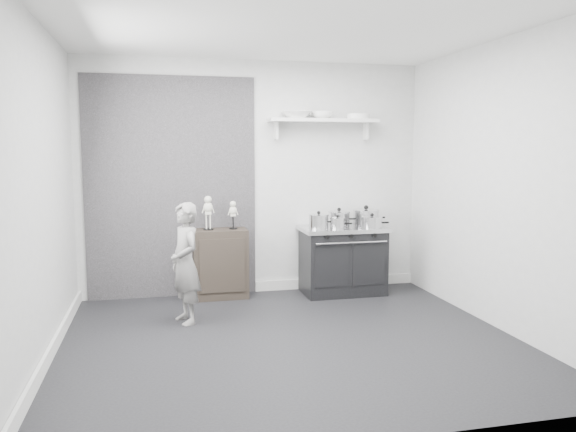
{
  "coord_description": "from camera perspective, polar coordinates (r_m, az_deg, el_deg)",
  "views": [
    {
      "loc": [
        -1.11,
        -4.68,
        1.68
      ],
      "look_at": [
        0.21,
        0.95,
        1.0
      ],
      "focal_mm": 35.0,
      "sensor_mm": 36.0,
      "label": 1
    }
  ],
  "objects": [
    {
      "name": "ground",
      "position": [
        5.09,
        0.19,
        -12.52
      ],
      "size": [
        4.0,
        4.0,
        0.0
      ],
      "primitive_type": "plane",
      "color": "black",
      "rests_on": "ground"
    },
    {
      "name": "room_shell",
      "position": [
        4.93,
        -1.22,
        6.26
      ],
      "size": [
        4.02,
        3.62,
        2.71
      ],
      "color": "#B2B2AF",
      "rests_on": "ground"
    },
    {
      "name": "wall_shelf",
      "position": [
        6.64,
        3.62,
        9.57
      ],
      "size": [
        1.3,
        0.26,
        0.24
      ],
      "color": "silver",
      "rests_on": "room_shell"
    },
    {
      "name": "stove",
      "position": [
        6.62,
        5.57,
        -4.45
      ],
      "size": [
        0.98,
        0.61,
        0.79
      ],
      "color": "black",
      "rests_on": "ground"
    },
    {
      "name": "side_cabinet",
      "position": [
        6.45,
        -6.87,
        -4.81
      ],
      "size": [
        0.6,
        0.35,
        0.79
      ],
      "primitive_type": "cube",
      "color": "black",
      "rests_on": "ground"
    },
    {
      "name": "child",
      "position": [
        5.53,
        -10.39,
        -4.74
      ],
      "size": [
        0.41,
        0.5,
        1.18
      ],
      "primitive_type": "imported",
      "rotation": [
        0.0,
        0.0,
        -1.24
      ],
      "color": "slate",
      "rests_on": "ground"
    },
    {
      "name": "pot_front_left",
      "position": [
        6.39,
        3.14,
        -0.55
      ],
      "size": [
        0.32,
        0.23,
        0.2
      ],
      "color": "silver",
      "rests_on": "stove"
    },
    {
      "name": "pot_back_left",
      "position": [
        6.64,
        5.21,
        -0.25
      ],
      "size": [
        0.34,
        0.26,
        0.21
      ],
      "color": "silver",
      "rests_on": "stove"
    },
    {
      "name": "pot_back_right",
      "position": [
        6.75,
        7.93,
        -0.12
      ],
      "size": [
        0.4,
        0.31,
        0.24
      ],
      "color": "silver",
      "rests_on": "stove"
    },
    {
      "name": "pot_front_right",
      "position": [
        6.49,
        8.54,
        -0.63
      ],
      "size": [
        0.32,
        0.23,
        0.17
      ],
      "color": "silver",
      "rests_on": "stove"
    },
    {
      "name": "pot_front_center",
      "position": [
        6.37,
        5.07,
        -0.73
      ],
      "size": [
        0.26,
        0.17,
        0.16
      ],
      "color": "silver",
      "rests_on": "stove"
    },
    {
      "name": "skeleton_full",
      "position": [
        6.35,
        -8.12,
        0.58
      ],
      "size": [
        0.12,
        0.08,
        0.44
      ],
      "primitive_type": null,
      "color": "beige",
      "rests_on": "side_cabinet"
    },
    {
      "name": "skeleton_torso",
      "position": [
        6.38,
        -5.61,
        0.31
      ],
      "size": [
        0.1,
        0.07,
        0.37
      ],
      "primitive_type": null,
      "color": "beige",
      "rests_on": "side_cabinet"
    },
    {
      "name": "bowl_large",
      "position": [
        6.55,
        0.88,
        10.25
      ],
      "size": [
        0.33,
        0.33,
        0.08
      ],
      "primitive_type": "imported",
      "color": "white",
      "rests_on": "wall_shelf"
    },
    {
      "name": "bowl_small",
      "position": [
        6.63,
        3.5,
        10.2
      ],
      "size": [
        0.26,
        0.26,
        0.08
      ],
      "primitive_type": "imported",
      "color": "white",
      "rests_on": "wall_shelf"
    },
    {
      "name": "plate_stack",
      "position": [
        6.77,
        7.12,
        10.0
      ],
      "size": [
        0.27,
        0.27,
        0.06
      ],
      "primitive_type": "cylinder",
      "color": "white",
      "rests_on": "wall_shelf"
    }
  ]
}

